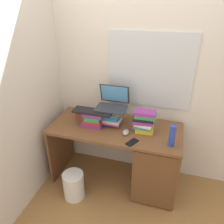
{
  "coord_description": "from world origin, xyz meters",
  "views": [
    {
      "loc": [
        0.55,
        -1.96,
        1.98
      ],
      "look_at": [
        -0.04,
        -0.0,
        0.91
      ],
      "focal_mm": 35.67,
      "sensor_mm": 36.0,
      "label": 1
    }
  ],
  "objects_px": {
    "keyboard": "(92,111)",
    "mug": "(79,112)",
    "desk": "(146,159)",
    "book_stack_side": "(144,121)",
    "book_stack_tall": "(111,117)",
    "computer_mouse": "(126,132)",
    "book_stack_keyboard_riser": "(93,119)",
    "wastebasket": "(74,185)",
    "laptop": "(113,102)",
    "cell_phone": "(132,142)",
    "water_bottle": "(172,136)"
  },
  "relations": [
    {
      "from": "keyboard",
      "to": "mug",
      "type": "distance_m",
      "value": 0.31
    },
    {
      "from": "keyboard",
      "to": "wastebasket",
      "type": "xyz_separation_m",
      "value": [
        -0.12,
        -0.35,
        -0.75
      ]
    },
    {
      "from": "book_stack_tall",
      "to": "laptop",
      "type": "relative_size",
      "value": 0.74
    },
    {
      "from": "book_stack_tall",
      "to": "book_stack_side",
      "type": "relative_size",
      "value": 1.01
    },
    {
      "from": "mug",
      "to": "cell_phone",
      "type": "distance_m",
      "value": 0.8
    },
    {
      "from": "cell_phone",
      "to": "wastebasket",
      "type": "distance_m",
      "value": 0.84
    },
    {
      "from": "desk",
      "to": "book_stack_keyboard_riser",
      "type": "relative_size",
      "value": 5.7
    },
    {
      "from": "book_stack_side",
      "to": "book_stack_keyboard_riser",
      "type": "bearing_deg",
      "value": -175.84
    },
    {
      "from": "book_stack_tall",
      "to": "computer_mouse",
      "type": "relative_size",
      "value": 2.32
    },
    {
      "from": "book_stack_keyboard_riser",
      "to": "desk",
      "type": "bearing_deg",
      "value": 0.45
    },
    {
      "from": "desk",
      "to": "computer_mouse",
      "type": "xyz_separation_m",
      "value": [
        -0.22,
        -0.07,
        0.35
      ]
    },
    {
      "from": "book_stack_side",
      "to": "laptop",
      "type": "xyz_separation_m",
      "value": [
        -0.37,
        0.1,
        0.12
      ]
    },
    {
      "from": "desk",
      "to": "water_bottle",
      "type": "xyz_separation_m",
      "value": [
        0.23,
        -0.14,
        0.44
      ]
    },
    {
      "from": "keyboard",
      "to": "wastebasket",
      "type": "height_order",
      "value": "keyboard"
    },
    {
      "from": "cell_phone",
      "to": "wastebasket",
      "type": "bearing_deg",
      "value": -137.92
    },
    {
      "from": "book_stack_tall",
      "to": "cell_phone",
      "type": "bearing_deg",
      "value": -42.59
    },
    {
      "from": "laptop",
      "to": "wastebasket",
      "type": "relative_size",
      "value": 1.05
    },
    {
      "from": "book_stack_keyboard_riser",
      "to": "mug",
      "type": "height_order",
      "value": "book_stack_keyboard_riser"
    },
    {
      "from": "keyboard",
      "to": "cell_phone",
      "type": "relative_size",
      "value": 3.09
    },
    {
      "from": "keyboard",
      "to": "mug",
      "type": "bearing_deg",
      "value": 146.75
    },
    {
      "from": "desk",
      "to": "mug",
      "type": "xyz_separation_m",
      "value": [
        -0.84,
        0.15,
        0.38
      ]
    },
    {
      "from": "desk",
      "to": "water_bottle",
      "type": "relative_size",
      "value": 6.57
    },
    {
      "from": "laptop",
      "to": "computer_mouse",
      "type": "distance_m",
      "value": 0.36
    },
    {
      "from": "laptop",
      "to": "keyboard",
      "type": "relative_size",
      "value": 0.78
    },
    {
      "from": "cell_phone",
      "to": "desk",
      "type": "bearing_deg",
      "value": 85.62
    },
    {
      "from": "desk",
      "to": "wastebasket",
      "type": "bearing_deg",
      "value": -153.33
    },
    {
      "from": "desk",
      "to": "book_stack_tall",
      "type": "relative_size",
      "value": 5.83
    },
    {
      "from": "book_stack_side",
      "to": "keyboard",
      "type": "relative_size",
      "value": 0.57
    },
    {
      "from": "book_stack_keyboard_riser",
      "to": "book_stack_tall",
      "type": "bearing_deg",
      "value": 22.81
    },
    {
      "from": "book_stack_tall",
      "to": "mug",
      "type": "height_order",
      "value": "book_stack_tall"
    },
    {
      "from": "desk",
      "to": "book_stack_side",
      "type": "relative_size",
      "value": 5.89
    },
    {
      "from": "book_stack_tall",
      "to": "water_bottle",
      "type": "relative_size",
      "value": 1.13
    },
    {
      "from": "computer_mouse",
      "to": "cell_phone",
      "type": "relative_size",
      "value": 0.76
    },
    {
      "from": "book_stack_side",
      "to": "book_stack_tall",
      "type": "bearing_deg",
      "value": 174.64
    },
    {
      "from": "computer_mouse",
      "to": "keyboard",
      "type": "bearing_deg",
      "value": 170.71
    },
    {
      "from": "book_stack_side",
      "to": "computer_mouse",
      "type": "bearing_deg",
      "value": -147.09
    },
    {
      "from": "book_stack_tall",
      "to": "laptop",
      "type": "distance_m",
      "value": 0.16
    },
    {
      "from": "laptop",
      "to": "wastebasket",
      "type": "distance_m",
      "value": 1.0
    },
    {
      "from": "keyboard",
      "to": "computer_mouse",
      "type": "bearing_deg",
      "value": -9.13
    },
    {
      "from": "book_stack_side",
      "to": "desk",
      "type": "bearing_deg",
      "value": -32.03
    },
    {
      "from": "laptop",
      "to": "desk",
      "type": "bearing_deg",
      "value": -17.54
    },
    {
      "from": "book_stack_keyboard_riser",
      "to": "cell_phone",
      "type": "bearing_deg",
      "value": -22.84
    },
    {
      "from": "desk",
      "to": "mug",
      "type": "height_order",
      "value": "mug"
    },
    {
      "from": "desk",
      "to": "mug",
      "type": "distance_m",
      "value": 0.93
    },
    {
      "from": "computer_mouse",
      "to": "cell_phone",
      "type": "distance_m",
      "value": 0.16
    },
    {
      "from": "laptop",
      "to": "mug",
      "type": "xyz_separation_m",
      "value": [
        -0.42,
        0.02,
        -0.19
      ]
    },
    {
      "from": "desk",
      "to": "cell_phone",
      "type": "xyz_separation_m",
      "value": [
        -0.13,
        -0.2,
        0.34
      ]
    },
    {
      "from": "laptop",
      "to": "computer_mouse",
      "type": "xyz_separation_m",
      "value": [
        0.2,
        -0.2,
        -0.22
      ]
    },
    {
      "from": "keyboard",
      "to": "water_bottle",
      "type": "xyz_separation_m",
      "value": [
        0.83,
        -0.13,
        -0.06
      ]
    },
    {
      "from": "laptop",
      "to": "computer_mouse",
      "type": "bearing_deg",
      "value": -45.48
    }
  ]
}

